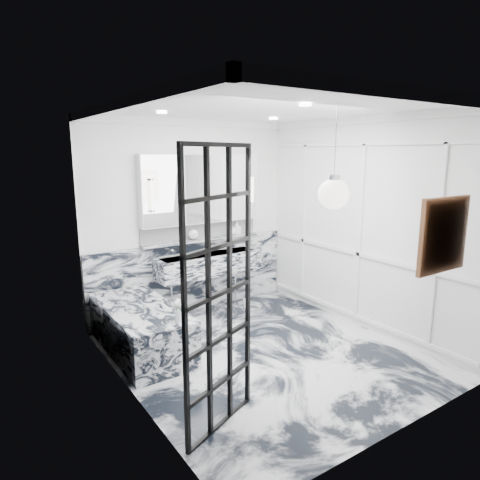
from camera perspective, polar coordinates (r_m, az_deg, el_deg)
floor at (r=5.26m, az=3.19°, el=-14.80°), size 3.60×3.60×0.00m
ceiling at (r=4.74m, az=3.58°, el=17.16°), size 3.60×3.60×0.00m
wall_back at (r=6.31m, az=-6.57°, el=2.97°), size 3.60×0.00×3.60m
wall_front at (r=3.59m, az=21.09°, el=-4.37°), size 3.60×0.00×3.60m
wall_left at (r=4.07m, az=-14.90°, el=-2.15°), size 0.00×3.60×3.60m
wall_right at (r=5.90m, az=15.85°, el=2.00°), size 0.00×3.60×3.60m
marble_clad_back at (r=6.48m, az=-6.29°, el=-4.73°), size 3.18×0.05×1.05m
marble_clad_left at (r=4.08m, az=-14.66°, el=-2.94°), size 0.02×3.56×2.68m
panel_molding at (r=5.90m, az=15.67°, el=1.03°), size 0.03×3.40×2.30m
soap_bottle_a at (r=6.64m, az=-0.46°, el=1.68°), size 0.10×0.11×0.21m
soap_bottle_b at (r=6.65m, az=-0.31°, el=1.58°), size 0.10×0.10×0.18m
soap_bottle_c at (r=6.61m, az=-0.91°, el=1.30°), size 0.11×0.11×0.13m
face_pot at (r=6.27m, az=-6.25°, el=0.73°), size 0.15×0.15×0.15m
amber_bottle at (r=6.60m, az=-1.15°, el=1.13°), size 0.04×0.04×0.10m
flower_vase at (r=4.72m, az=-8.18°, el=-10.02°), size 0.09×0.09×0.12m
crittall_door at (r=3.54m, az=-2.77°, el=-7.20°), size 0.83×0.38×2.40m
artwork at (r=4.02m, az=25.52°, el=0.63°), size 0.55×0.05×0.55m
pendant_light at (r=3.82m, az=12.36°, el=6.00°), size 0.27×0.27×0.27m
trough_sink at (r=6.31m, az=-4.19°, el=-3.21°), size 1.60×0.45×0.30m
ledge at (r=6.37m, az=-4.97°, el=0.06°), size 1.90×0.14×0.04m
subway_tile at (r=6.40m, az=-5.26°, el=1.34°), size 1.90×0.03×0.23m
mirror_cabinet at (r=6.27m, az=-5.11°, el=6.80°), size 1.90×0.16×1.00m
sconce_left at (r=5.84m, az=-11.75°, el=5.86°), size 0.07×0.07×0.40m
sconce_right at (r=6.63m, az=1.56°, el=6.75°), size 0.07×0.07×0.40m
bathtub at (r=5.35m, az=-13.12°, el=-11.39°), size 0.75×1.65×0.55m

